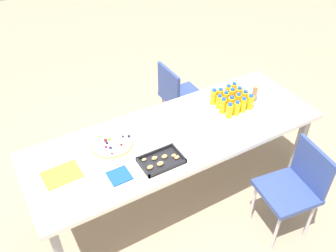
% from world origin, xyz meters
% --- Properties ---
extents(ground_plane, '(12.00, 12.00, 0.00)m').
position_xyz_m(ground_plane, '(0.00, 0.00, 0.00)').
color(ground_plane, gray).
extents(party_table, '(2.41, 0.83, 0.74)m').
position_xyz_m(party_table, '(0.00, 0.00, 0.68)').
color(party_table, silver).
rests_on(party_table, ground_plane).
extents(chair_near_left, '(0.40, 0.40, 0.83)m').
position_xyz_m(chair_near_left, '(-0.49, -0.77, 0.50)').
color(chair_near_left, '#33478C').
rests_on(chair_near_left, ground_plane).
extents(chair_far_left, '(0.45, 0.45, 0.83)m').
position_xyz_m(chair_far_left, '(-0.62, 0.74, 0.50)').
color(chair_far_left, '#33478C').
rests_on(chair_far_left, ground_plane).
extents(juice_bottle_0, '(0.05, 0.05, 0.14)m').
position_xyz_m(juice_bottle_0, '(-0.71, -0.19, 0.81)').
color(juice_bottle_0, '#F9AD14').
rests_on(juice_bottle_0, party_table).
extents(juice_bottle_1, '(0.06, 0.06, 0.14)m').
position_xyz_m(juice_bottle_1, '(-0.64, -0.18, 0.81)').
color(juice_bottle_1, '#F9AC14').
rests_on(juice_bottle_1, party_table).
extents(juice_bottle_2, '(0.06, 0.06, 0.13)m').
position_xyz_m(juice_bottle_2, '(-0.56, -0.19, 0.81)').
color(juice_bottle_2, '#F9AD14').
rests_on(juice_bottle_2, party_table).
extents(juice_bottle_3, '(0.06, 0.06, 0.15)m').
position_xyz_m(juice_bottle_3, '(-0.49, -0.19, 0.81)').
color(juice_bottle_3, '#F9AD14').
rests_on(juice_bottle_3, party_table).
extents(juice_bottle_4, '(0.06, 0.06, 0.14)m').
position_xyz_m(juice_bottle_4, '(-0.71, -0.12, 0.81)').
color(juice_bottle_4, '#F9AC14').
rests_on(juice_bottle_4, party_table).
extents(juice_bottle_5, '(0.06, 0.06, 0.15)m').
position_xyz_m(juice_bottle_5, '(-0.63, -0.12, 0.81)').
color(juice_bottle_5, '#F9AD14').
rests_on(juice_bottle_5, party_table).
extents(juice_bottle_6, '(0.06, 0.06, 0.14)m').
position_xyz_m(juice_bottle_6, '(-0.56, -0.11, 0.81)').
color(juice_bottle_6, '#F9AE14').
rests_on(juice_bottle_6, party_table).
extents(juice_bottle_7, '(0.05, 0.05, 0.13)m').
position_xyz_m(juice_bottle_7, '(-0.49, -0.11, 0.81)').
color(juice_bottle_7, '#F9AE14').
rests_on(juice_bottle_7, party_table).
extents(juice_bottle_8, '(0.06, 0.06, 0.14)m').
position_xyz_m(juice_bottle_8, '(-0.71, -0.04, 0.81)').
color(juice_bottle_8, '#FAAE14').
rests_on(juice_bottle_8, party_table).
extents(juice_bottle_9, '(0.05, 0.05, 0.14)m').
position_xyz_m(juice_bottle_9, '(-0.64, -0.03, 0.81)').
color(juice_bottle_9, '#FAAD14').
rests_on(juice_bottle_9, party_table).
extents(juice_bottle_10, '(0.06, 0.06, 0.14)m').
position_xyz_m(juice_bottle_10, '(-0.57, -0.04, 0.81)').
color(juice_bottle_10, '#FAAC14').
rests_on(juice_bottle_10, party_table).
extents(juice_bottle_11, '(0.06, 0.06, 0.14)m').
position_xyz_m(juice_bottle_11, '(-0.48, -0.04, 0.81)').
color(juice_bottle_11, '#FAAE14').
rests_on(juice_bottle_11, party_table).
extents(juice_bottle_12, '(0.06, 0.06, 0.14)m').
position_xyz_m(juice_bottle_12, '(-0.72, 0.03, 0.81)').
color(juice_bottle_12, '#FAAC14').
rests_on(juice_bottle_12, party_table).
extents(juice_bottle_13, '(0.05, 0.05, 0.14)m').
position_xyz_m(juice_bottle_13, '(-0.64, 0.03, 0.81)').
color(juice_bottle_13, '#F9AE14').
rests_on(juice_bottle_13, party_table).
extents(juice_bottle_14, '(0.05, 0.05, 0.13)m').
position_xyz_m(juice_bottle_14, '(-0.56, 0.04, 0.81)').
color(juice_bottle_14, '#F9AE14').
rests_on(juice_bottle_14, party_table).
extents(juice_bottle_15, '(0.06, 0.06, 0.14)m').
position_xyz_m(juice_bottle_15, '(-0.49, 0.04, 0.81)').
color(juice_bottle_15, '#FAAF14').
rests_on(juice_bottle_15, party_table).
extents(fruit_pizza, '(0.33, 0.33, 0.05)m').
position_xyz_m(fruit_pizza, '(0.50, -0.13, 0.76)').
color(fruit_pizza, tan).
rests_on(fruit_pizza, party_table).
extents(snack_tray, '(0.31, 0.21, 0.04)m').
position_xyz_m(snack_tray, '(0.27, 0.22, 0.76)').
color(snack_tray, black).
rests_on(snack_tray, party_table).
extents(plate_stack, '(0.21, 0.21, 0.03)m').
position_xyz_m(plate_stack, '(-0.02, -0.10, 0.76)').
color(plate_stack, silver).
rests_on(plate_stack, party_table).
extents(napkin_stack, '(0.15, 0.15, 0.01)m').
position_xyz_m(napkin_stack, '(0.59, 0.20, 0.75)').
color(napkin_stack, '#194CA5').
rests_on(napkin_stack, party_table).
extents(cardboard_tube, '(0.04, 0.04, 0.15)m').
position_xyz_m(cardboard_tube, '(-0.82, -0.03, 0.82)').
color(cardboard_tube, '#9E7A56').
rests_on(cardboard_tube, party_table).
extents(paper_folder, '(0.27, 0.21, 0.01)m').
position_xyz_m(paper_folder, '(0.93, -0.01, 0.75)').
color(paper_folder, yellow).
rests_on(paper_folder, party_table).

